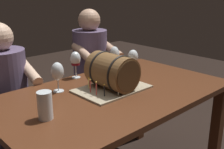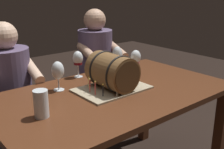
% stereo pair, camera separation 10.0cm
% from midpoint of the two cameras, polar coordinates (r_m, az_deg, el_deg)
% --- Properties ---
extents(dining_table, '(1.48, 0.86, 0.75)m').
position_cam_midpoint_polar(dining_table, '(1.78, -1.32, -6.63)').
color(dining_table, '#562D19').
rests_on(dining_table, ground).
extents(barrel_cake, '(0.45, 0.30, 0.24)m').
position_cam_midpoint_polar(barrel_cake, '(1.73, -1.65, 0.27)').
color(barrel_cake, tan).
rests_on(barrel_cake, dining_table).
extents(wine_glass_empty, '(0.08, 0.08, 0.19)m').
position_cam_midpoint_polar(wine_glass_empty, '(1.74, -12.68, 0.49)').
color(wine_glass_empty, white).
rests_on(wine_glass_empty, dining_table).
extents(wine_glass_red, '(0.07, 0.07, 0.19)m').
position_cam_midpoint_polar(wine_glass_red, '(1.98, -8.90, 2.95)').
color(wine_glass_red, white).
rests_on(wine_glass_red, dining_table).
extents(wine_glass_white, '(0.07, 0.07, 0.21)m').
position_cam_midpoint_polar(wine_glass_white, '(2.04, -0.90, 3.80)').
color(wine_glass_white, white).
rests_on(wine_glass_white, dining_table).
extents(wine_glass_rose, '(0.08, 0.08, 0.19)m').
position_cam_midpoint_polar(wine_glass_rose, '(2.03, 2.88, 3.41)').
color(wine_glass_rose, white).
rests_on(wine_glass_rose, dining_table).
extents(beer_pint, '(0.07, 0.07, 0.14)m').
position_cam_midpoint_polar(beer_pint, '(1.41, -15.47, -6.31)').
color(beer_pint, white).
rests_on(beer_pint, dining_table).
extents(person_seated_left, '(0.40, 0.49, 1.14)m').
position_cam_midpoint_polar(person_seated_left, '(2.22, -21.80, -6.31)').
color(person_seated_left, '#372D40').
rests_on(person_seated_left, ground).
extents(person_seated_right, '(0.39, 0.49, 1.19)m').
position_cam_midpoint_polar(person_seated_right, '(2.57, -5.42, -1.66)').
color(person_seated_right, '#372D40').
rests_on(person_seated_right, ground).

